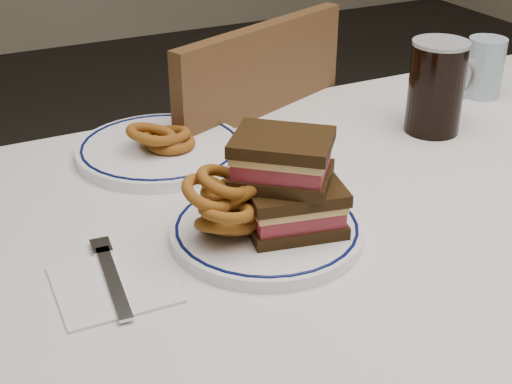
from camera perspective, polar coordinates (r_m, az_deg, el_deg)
name	(u,v)px	position (r m, az deg, el deg)	size (l,w,h in m)	color
dining_table	(398,254)	(1.11, 11.27, -4.86)	(1.27, 0.87, 0.75)	silver
chair_far	(220,211)	(1.50, -2.94, -1.52)	(0.55, 0.55, 0.91)	#4D3419
main_plate	(267,230)	(0.93, 0.86, -3.05)	(0.25, 0.25, 0.02)	white
reuben_sandwich	(288,183)	(0.89, 2.58, 0.73)	(0.16, 0.15, 0.12)	black
onion_rings_main	(228,206)	(0.88, -2.25, -1.14)	(0.12, 0.11, 0.11)	#6B2F0E
ketchup_ramekin	(229,195)	(0.96, -2.16, -0.21)	(0.05, 0.05, 0.03)	silver
beer_mug	(438,86)	(1.25, 14.33, 8.22)	(0.14, 0.10, 0.16)	black
water_glass	(484,67)	(1.45, 17.81, 9.47)	(0.07, 0.07, 0.11)	#9FB5CD
far_plate	(161,149)	(1.16, -7.63, 3.43)	(0.27, 0.27, 0.02)	white
onion_rings_far	(162,137)	(1.13, -7.50, 4.36)	(0.11, 0.09, 0.05)	#6B2F0E
napkin_fork	(113,282)	(0.86, -11.37, -7.10)	(0.14, 0.18, 0.01)	white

